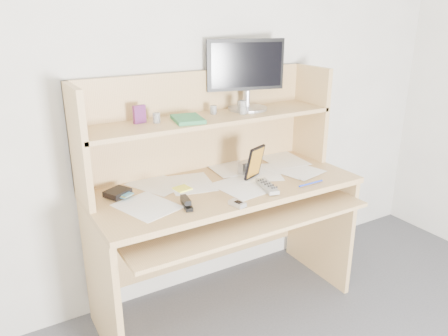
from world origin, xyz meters
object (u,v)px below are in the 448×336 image
tv_remote (267,186)px  game_case (255,162)px  monitor (246,72)px  keyboard (199,212)px  desk (217,189)px

tv_remote → game_case: game_case is taller
game_case → monitor: size_ratio=0.41×
tv_remote → monitor: bearing=87.4°
keyboard → game_case: size_ratio=2.43×
game_case → monitor: bearing=46.6°
game_case → monitor: monitor is taller
keyboard → game_case: game_case is taller
desk → keyboard: desk is taller
keyboard → game_case: bearing=5.2°
game_case → monitor: 0.50m
desk → tv_remote: 0.30m
desk → keyboard: size_ratio=3.24×
game_case → tv_remote: bearing=-121.9°
keyboard → monitor: (0.45, 0.29, 0.62)m
desk → game_case: 0.25m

